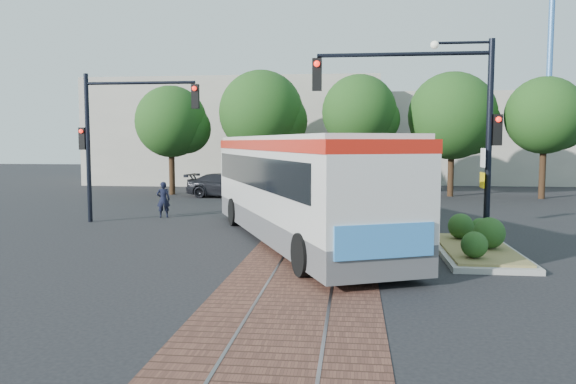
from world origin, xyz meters
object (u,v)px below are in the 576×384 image
Objects in this scene: city_bus at (296,183)px; officer at (163,200)px; traffic_island at (477,242)px; signal_pole_main at (446,111)px; parked_car at (227,185)px; signal_pole_left at (114,127)px.

officer is at bearing 117.54° from city_bus.
city_bus is 2.49× the size of traffic_island.
signal_pole_main is (4.52, -1.29, 2.23)m from city_bus.
city_bus is at bearing 165.84° from traffic_island.
officer reaches higher than parked_car.
officer reaches higher than traffic_island.
signal_pole_main reaches higher than parked_car.
signal_pole_left is 1.24× the size of parked_car.
signal_pole_left is (-13.19, 4.89, 3.54)m from traffic_island.
parked_car is at bearing 78.54° from signal_pole_left.
signal_pole_left is at bearing 159.64° from traffic_island.
parked_car is at bearing -112.60° from officer.
officer is 0.32× the size of parked_car.
signal_pole_main reaches higher than signal_pole_left.
officer is (1.40, 1.65, -3.09)m from signal_pole_left.
signal_pole_left is at bearing 177.12° from parked_car.
signal_pole_left is at bearing 31.71° from officer.
officer is at bearing -176.20° from parked_car.
city_bus is at bearing -150.01° from parked_car.
signal_pole_main is 13.05m from officer.
signal_pole_main is 18.76m from parked_car.
parked_car is (-11.03, 15.54, 0.37)m from traffic_island.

